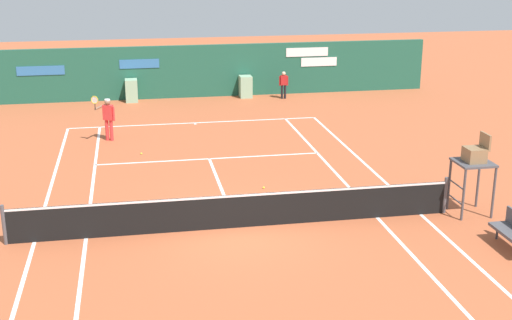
% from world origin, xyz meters
% --- Properties ---
extents(ground_plane, '(80.00, 80.00, 0.01)m').
position_xyz_m(ground_plane, '(-0.00, 0.58, 0.00)').
color(ground_plane, '#B25633').
extents(tennis_net, '(12.10, 0.10, 1.07)m').
position_xyz_m(tennis_net, '(0.00, 0.00, 0.51)').
color(tennis_net, '#4C4C51').
rests_on(tennis_net, ground_plane).
extents(sponsor_back_wall, '(25.00, 1.02, 2.59)m').
position_xyz_m(sponsor_back_wall, '(0.02, 16.97, 1.26)').
color(sponsor_back_wall, '#1E5642').
rests_on(sponsor_back_wall, ground_plane).
extents(umpire_chair, '(1.00, 1.00, 2.35)m').
position_xyz_m(umpire_chair, '(6.70, -0.16, 1.57)').
color(umpire_chair, '#47474C').
rests_on(umpire_chair, ground_plane).
extents(player_on_baseline, '(0.85, 0.66, 1.88)m').
position_xyz_m(player_on_baseline, '(-3.56, 9.52, 1.00)').
color(player_on_baseline, red).
rests_on(player_on_baseline, ground_plane).
extents(ball_kid_centre_post, '(0.45, 0.19, 1.36)m').
position_xyz_m(ball_kid_centre_post, '(4.82, 15.78, 0.78)').
color(ball_kid_centre_post, black).
rests_on(ball_kid_centre_post, ground_plane).
extents(tennis_ball_near_service_line, '(0.07, 0.07, 0.07)m').
position_xyz_m(tennis_ball_near_service_line, '(1.32, 2.95, 0.03)').
color(tennis_ball_near_service_line, '#CCE033').
rests_on(tennis_ball_near_service_line, ground_plane).
extents(tennis_ball_mid_court, '(0.07, 0.07, 0.07)m').
position_xyz_m(tennis_ball_mid_court, '(-2.38, 7.39, 0.03)').
color(tennis_ball_mid_court, '#CCE033').
rests_on(tennis_ball_mid_court, ground_plane).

